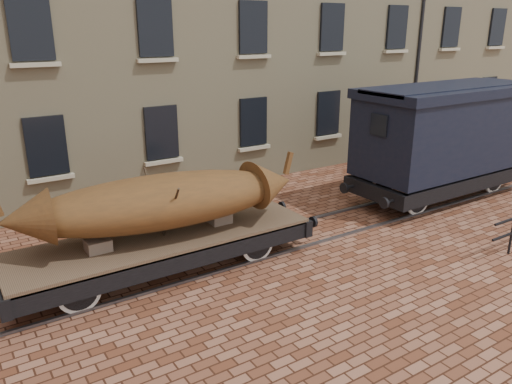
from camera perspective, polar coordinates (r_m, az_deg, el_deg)
ground at (r=14.16m, az=7.19°, el=-4.29°), size 90.00×90.00×0.00m
rail_track at (r=14.15m, az=7.20°, el=-4.17°), size 30.00×1.52×0.06m
flatcar_wagon at (r=11.64m, az=-10.53°, el=-5.74°), size 7.76×2.10×1.17m
iron_boat at (r=11.28m, az=-10.72°, el=-1.02°), size 6.70×2.45×1.60m
goods_van at (r=17.21m, az=20.94°, el=6.76°), size 7.14×2.60×3.69m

